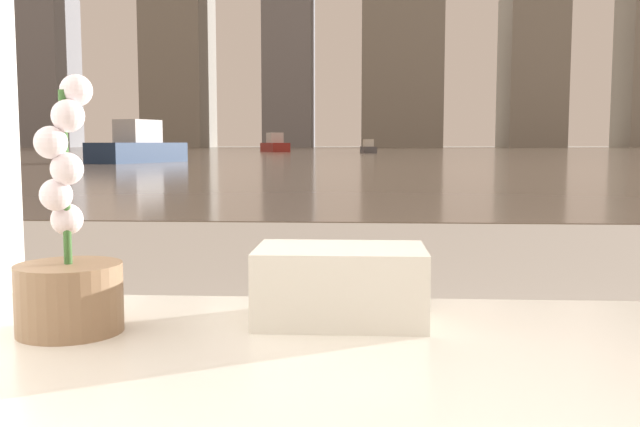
# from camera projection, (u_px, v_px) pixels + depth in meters

# --- Properties ---
(potted_orchid) EXTENTS (0.16, 0.16, 0.39)m
(potted_orchid) POSITION_uv_depth(u_px,v_px,m) (68.00, 269.00, 1.07)
(potted_orchid) COLOR #8C6B4C
(potted_orchid) RESTS_ON bathtub
(towel_stack) EXTENTS (0.27, 0.18, 0.12)m
(towel_stack) POSITION_uv_depth(u_px,v_px,m) (341.00, 284.00, 1.14)
(towel_stack) COLOR silver
(towel_stack) RESTS_ON bathtub
(harbor_water) EXTENTS (180.00, 110.00, 0.01)m
(harbor_water) POSITION_uv_depth(u_px,v_px,m) (360.00, 152.00, 61.93)
(harbor_water) COLOR gray
(harbor_water) RESTS_ON ground_plane
(harbor_boat_0) EXTENTS (1.29, 2.90, 1.05)m
(harbor_boat_0) POSITION_uv_depth(u_px,v_px,m) (368.00, 148.00, 54.70)
(harbor_boat_0) COLOR #4C4C51
(harbor_boat_0) RESTS_ON harbor_water
(harbor_boat_1) EXTENTS (3.13, 4.84, 1.72)m
(harbor_boat_1) POSITION_uv_depth(u_px,v_px,m) (138.00, 148.00, 28.74)
(harbor_boat_1) COLOR navy
(harbor_boat_1) RESTS_ON harbor_water
(harbor_boat_4) EXTENTS (3.05, 4.64, 1.65)m
(harbor_boat_4) POSITION_uv_depth(u_px,v_px,m) (275.00, 145.00, 61.47)
(harbor_boat_4) COLOR maroon
(harbor_boat_4) RESTS_ON harbor_water
(skyline_tower_0) EXTENTS (9.39, 11.00, 25.25)m
(skyline_tower_0) POSITION_uv_depth(u_px,v_px,m) (42.00, 72.00, 119.30)
(skyline_tower_0) COLOR slate
(skyline_tower_0) RESTS_ON ground_plane
(skyline_tower_1) EXTENTS (9.69, 13.57, 39.03)m
(skyline_tower_1) POSITION_uv_depth(u_px,v_px,m) (179.00, 29.00, 117.31)
(skyline_tower_1) COLOR gray
(skyline_tower_1) RESTS_ON ground_plane
(skyline_tower_4) EXTENTS (8.95, 11.77, 24.42)m
(skyline_tower_4) POSITION_uv_depth(u_px,v_px,m) (532.00, 71.00, 114.80)
(skyline_tower_4) COLOR gray
(skyline_tower_4) RESTS_ON ground_plane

